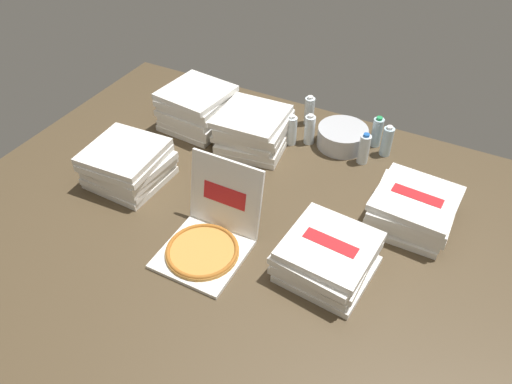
% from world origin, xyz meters
% --- Properties ---
extents(ground_plane, '(3.20, 2.40, 0.02)m').
position_xyz_m(ground_plane, '(0.00, 0.00, -0.01)').
color(ground_plane, '#4C3D28').
extents(open_pizza_box, '(0.38, 0.47, 0.40)m').
position_xyz_m(open_pizza_box, '(-0.12, -0.23, 0.07)').
color(open_pizza_box, white).
rests_on(open_pizza_box, ground_plane).
extents(pizza_stack_left_mid, '(0.41, 0.42, 0.19)m').
position_xyz_m(pizza_stack_left_mid, '(0.69, 0.40, 0.09)').
color(pizza_stack_left_mid, white).
rests_on(pizza_stack_left_mid, ground_plane).
extents(pizza_stack_left_near, '(0.44, 0.44, 0.19)m').
position_xyz_m(pizza_stack_left_near, '(0.43, -0.10, 0.09)').
color(pizza_stack_left_near, white).
rests_on(pizza_stack_left_near, ground_plane).
extents(pizza_stack_left_far, '(0.44, 0.45, 0.22)m').
position_xyz_m(pizza_stack_left_far, '(-0.33, 0.63, 0.11)').
color(pizza_stack_left_far, white).
rests_on(pizza_stack_left_far, ground_plane).
extents(pizza_stack_right_far, '(0.42, 0.42, 0.22)m').
position_xyz_m(pizza_stack_right_far, '(-0.78, 0.00, 0.11)').
color(pizza_stack_right_far, white).
rests_on(pizza_stack_right_far, ground_plane).
extents(pizza_stack_right_near, '(0.43, 0.42, 0.26)m').
position_xyz_m(pizza_stack_right_near, '(-0.74, 0.65, 0.13)').
color(pizza_stack_right_near, white).
rests_on(pizza_stack_right_near, ground_plane).
extents(ice_bucket, '(0.30, 0.30, 0.12)m').
position_xyz_m(ice_bucket, '(0.15, 0.87, 0.06)').
color(ice_bucket, '#B7BABF').
rests_on(ice_bucket, ground_plane).
extents(water_bottle_0, '(0.06, 0.06, 0.20)m').
position_xyz_m(water_bottle_0, '(0.32, 0.77, 0.09)').
color(water_bottle_0, white).
rests_on(water_bottle_0, ground_plane).
extents(water_bottle_1, '(0.06, 0.06, 0.20)m').
position_xyz_m(water_bottle_1, '(-0.12, 1.00, 0.09)').
color(water_bottle_1, white).
rests_on(water_bottle_1, ground_plane).
extents(water_bottle_2, '(0.06, 0.06, 0.20)m').
position_xyz_m(water_bottle_2, '(-0.04, 0.80, 0.09)').
color(water_bottle_2, white).
rests_on(water_bottle_2, ground_plane).
extents(water_bottle_3, '(0.06, 0.06, 0.20)m').
position_xyz_m(water_bottle_3, '(0.33, 0.97, 0.09)').
color(water_bottle_3, silver).
rests_on(water_bottle_3, ground_plane).
extents(water_bottle_4, '(0.06, 0.06, 0.20)m').
position_xyz_m(water_bottle_4, '(0.42, 0.90, 0.09)').
color(water_bottle_4, silver).
rests_on(water_bottle_4, ground_plane).
extents(water_bottle_5, '(0.06, 0.06, 0.20)m').
position_xyz_m(water_bottle_5, '(-0.13, 0.75, 0.09)').
color(water_bottle_5, white).
rests_on(water_bottle_5, ground_plane).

